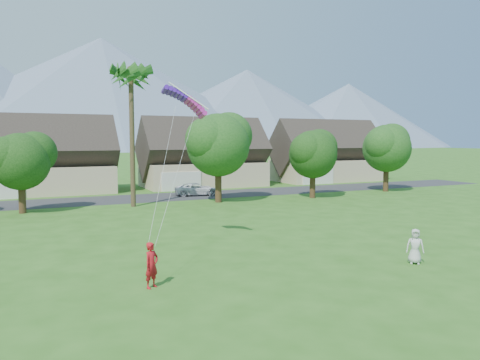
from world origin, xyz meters
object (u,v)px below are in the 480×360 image
watcher (415,246)px  parked_car (197,189)px  parafoil_kite (186,99)px  kite_flyer (152,265)px

watcher → parked_car: (-0.42, 30.45, -0.20)m
watcher → parafoil_kite: 13.94m
watcher → parked_car: 30.46m
watcher → parked_car: size_ratio=0.36×
parked_car → parafoil_kite: size_ratio=1.69×
kite_flyer → parafoil_kite: size_ratio=0.67×
parked_car → parafoil_kite: parafoil_kite is taller
kite_flyer → parked_car: (12.11, 28.77, -0.28)m
kite_flyer → watcher: (12.53, -1.68, -0.09)m
kite_flyer → watcher: size_ratio=1.10×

